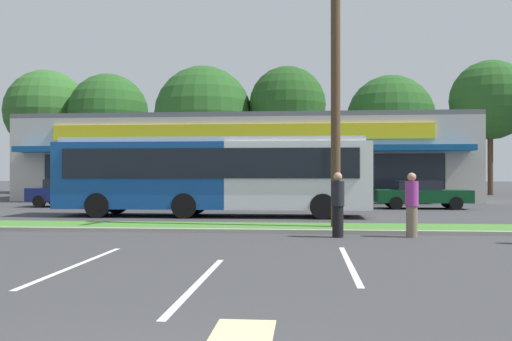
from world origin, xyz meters
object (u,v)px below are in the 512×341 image
object	(u,v)px
utility_pole	(331,43)
pedestrian_mid	(338,205)
city_bus	(213,174)
car_1	(421,194)
pedestrian_by_pole	(412,205)
car_3	(175,193)
car_2	(70,193)

from	to	relation	value
utility_pole	pedestrian_mid	xyz separation A→B (m)	(0.08, -1.97, -4.97)
utility_pole	city_bus	distance (m)	8.11
city_bus	car_1	size ratio (longest dim) A/B	2.78
utility_pole	pedestrian_by_pole	world-z (taller)	utility_pole
city_bus	pedestrian_mid	world-z (taller)	city_bus
city_bus	car_3	xyz separation A→B (m)	(-2.86, 5.23, -0.98)
car_3	car_2	bearing A→B (deg)	-5.54
car_1	pedestrian_by_pole	xyz separation A→B (m)	(-2.86, -12.85, 0.17)
utility_pole	pedestrian_mid	size ratio (longest dim) A/B	6.09
utility_pole	city_bus	bearing A→B (deg)	131.61
car_3	car_1	bearing A→B (deg)	-177.00
utility_pole	city_bus	xyz separation A→B (m)	(-4.64, 5.23, -4.12)
utility_pole	car_2	xyz separation A→B (m)	(-13.33, 11.02, -5.13)
car_2	pedestrian_mid	distance (m)	18.67
car_2	car_3	size ratio (longest dim) A/B	0.98
utility_pole	car_3	xyz separation A→B (m)	(-7.51, 10.45, -5.10)
city_bus	car_2	size ratio (longest dim) A/B	3.09
utility_pole	car_2	size ratio (longest dim) A/B	2.65
pedestrian_by_pole	pedestrian_mid	distance (m)	2.08
utility_pole	car_3	distance (m)	13.84
utility_pole	car_1	world-z (taller)	utility_pole
utility_pole	pedestrian_by_pole	xyz separation A→B (m)	(2.15, -1.74, -4.98)
car_2	car_3	bearing A→B (deg)	-5.54
pedestrian_mid	city_bus	bearing A→B (deg)	103.20
car_3	pedestrian_mid	size ratio (longest dim) A/B	2.34
city_bus	pedestrian_mid	bearing A→B (deg)	-56.99
car_2	city_bus	bearing A→B (deg)	-33.68
city_bus	car_2	bearing A→B (deg)	146.01
car_2	pedestrian_by_pole	xyz separation A→B (m)	(15.48, -12.76, 0.15)
utility_pole	pedestrian_by_pole	distance (m)	5.69
utility_pole	pedestrian_by_pole	size ratio (longest dim) A/B	6.12
pedestrian_by_pole	car_3	bearing A→B (deg)	-154.83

